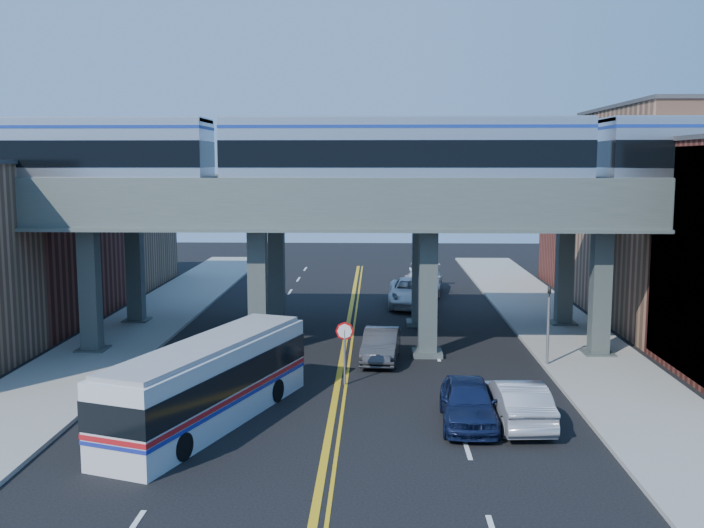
{
  "coord_description": "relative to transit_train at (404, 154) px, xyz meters",
  "views": [
    {
      "loc": [
        1.58,
        -28.27,
        9.09
      ],
      "look_at": [
        0.48,
        6.66,
        4.54
      ],
      "focal_mm": 40.0,
      "sensor_mm": 36.0,
      "label": 1
    }
  ],
  "objects": [
    {
      "name": "car_lane_d",
      "position": [
        2.02,
        17.94,
        -8.53
      ],
      "size": [
        3.2,
        6.47,
        1.81
      ],
      "primitive_type": "imported",
      "rotation": [
        0.0,
        0.0,
        -0.11
      ],
      "color": "silver",
      "rests_on": "ground"
    },
    {
      "name": "elevated_viaduct_far",
      "position": [
        -2.85,
        7.0,
        -2.96
      ],
      "size": [
        52.0,
        3.6,
        7.4
      ],
      "color": "#424C4A",
      "rests_on": "ground"
    },
    {
      "name": "sidewalk_east",
      "position": [
        8.65,
        2.0,
        -9.35
      ],
      "size": [
        5.0,
        70.0,
        0.16
      ],
      "primitive_type": "cube",
      "color": "gray",
      "rests_on": "ground"
    },
    {
      "name": "building_west_c",
      "position": [
        -21.35,
        21.0,
        -5.43
      ],
      "size": [
        8.0,
        10.0,
        8.0
      ],
      "primitive_type": "cube",
      "color": "#A57055",
      "rests_on": "ground"
    },
    {
      "name": "car_parked_curb",
      "position": [
        3.65,
        -9.66,
        -8.64
      ],
      "size": [
        1.97,
        4.89,
        1.58
      ],
      "primitive_type": "imported",
      "rotation": [
        0.0,
        0.0,
        3.2
      ],
      "color": "#9C9B9F",
      "rests_on": "ground"
    },
    {
      "name": "transit_train",
      "position": [
        0.0,
        0.0,
        0.0
      ],
      "size": [
        51.38,
        3.22,
        3.76
      ],
      "color": "black",
      "rests_on": "elevated_viaduct_near"
    },
    {
      "name": "building_east_b",
      "position": [
        15.65,
        8.0,
        -3.43
      ],
      "size": [
        8.0,
        14.0,
        12.0
      ],
      "primitive_type": "cube",
      "color": "#A57055",
      "rests_on": "ground"
    },
    {
      "name": "car_lane_a",
      "position": [
        1.94,
        -9.77,
        -8.64
      ],
      "size": [
        2.07,
        4.76,
        1.6
      ],
      "primitive_type": "imported",
      "rotation": [
        0.0,
        0.0,
        -0.04
      ],
      "color": "#111A3E",
      "rests_on": "ground"
    },
    {
      "name": "ground",
      "position": [
        -2.85,
        -8.0,
        -9.43
      ],
      "size": [
        120.0,
        120.0,
        0.0
      ],
      "primitive_type": "plane",
      "color": "black",
      "rests_on": "ground"
    },
    {
      "name": "building_east_c",
      "position": [
        15.65,
        21.0,
        -4.93
      ],
      "size": [
        8.0,
        10.0,
        9.0
      ],
      "primitive_type": "cube",
      "color": "maroon",
      "rests_on": "ground"
    },
    {
      "name": "car_lane_b",
      "position": [
        -1.05,
        -1.06,
        -8.7
      ],
      "size": [
        1.95,
        4.58,
        1.47
      ],
      "primitive_type": "imported",
      "rotation": [
        0.0,
        0.0,
        -0.09
      ],
      "color": "#303033",
      "rests_on": "ground"
    },
    {
      "name": "stop_sign",
      "position": [
        -2.55,
        -5.0,
        -7.67
      ],
      "size": [
        0.76,
        0.09,
        2.63
      ],
      "color": "slate",
      "rests_on": "ground"
    },
    {
      "name": "transit_bus",
      "position": [
        -7.08,
        -9.85,
        -8.02
      ],
      "size": [
        5.76,
        10.83,
        2.74
      ],
      "rotation": [
        0.0,
        0.0,
        1.23
      ],
      "color": "silver",
      "rests_on": "ground"
    },
    {
      "name": "elevated_viaduct_near",
      "position": [
        -2.85,
        0.0,
        -2.96
      ],
      "size": [
        52.0,
        3.6,
        7.4
      ],
      "color": "#424C4A",
      "rests_on": "ground"
    },
    {
      "name": "building_west_b",
      "position": [
        -21.35,
        8.0,
        -3.93
      ],
      "size": [
        8.0,
        14.0,
        11.0
      ],
      "primitive_type": "cube",
      "color": "maroon",
      "rests_on": "ground"
    },
    {
      "name": "traffic_signal",
      "position": [
        6.35,
        -2.0,
        -7.13
      ],
      "size": [
        0.15,
        0.18,
        4.1
      ],
      "color": "slate",
      "rests_on": "ground"
    },
    {
      "name": "mural_panel",
      "position": [
        11.7,
        -4.0,
        -4.68
      ],
      "size": [
        0.1,
        9.5,
        9.5
      ],
      "primitive_type": "cube",
      "color": "teal",
      "rests_on": "ground"
    },
    {
      "name": "car_lane_c",
      "position": [
        0.99,
        12.97,
        -8.57
      ],
      "size": [
        3.12,
        6.36,
        1.74
      ],
      "primitive_type": "imported",
      "rotation": [
        0.0,
        0.0,
        -0.04
      ],
      "color": "silver",
      "rests_on": "ground"
    },
    {
      "name": "sidewalk_west",
      "position": [
        -14.35,
        2.0,
        -9.35
      ],
      "size": [
        5.0,
        70.0,
        0.16
      ],
      "primitive_type": "cube",
      "color": "gray",
      "rests_on": "ground"
    }
  ]
}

